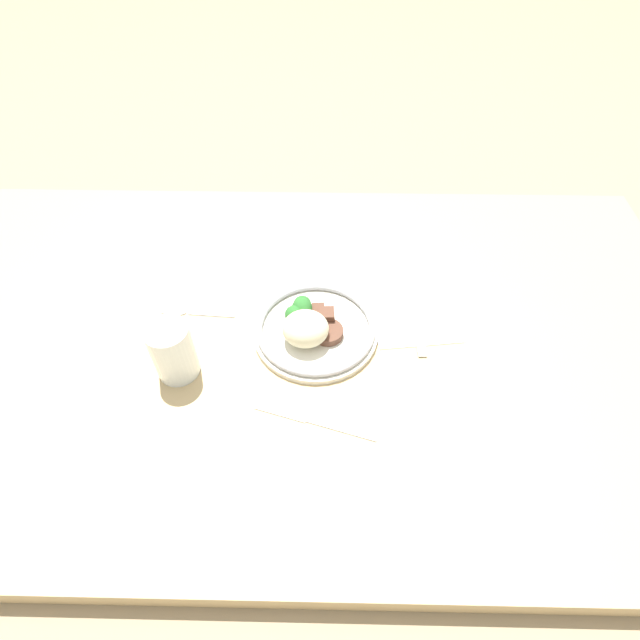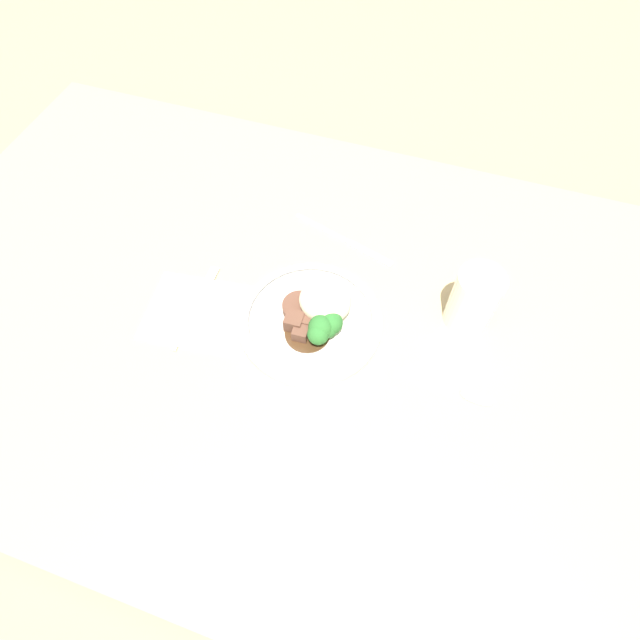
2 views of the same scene
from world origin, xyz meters
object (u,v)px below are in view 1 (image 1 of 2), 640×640
(juice_glass, at_px, (174,353))
(knife, at_px, (310,421))
(spoon, at_px, (183,313))
(plate, at_px, (312,325))
(fork, at_px, (417,328))

(juice_glass, distance_m, knife, 0.27)
(knife, bearing_deg, spoon, -25.86)
(juice_glass, bearing_deg, plate, -158.78)
(knife, height_order, spoon, spoon)
(knife, xyz_separation_m, spoon, (0.26, -0.24, 0.00))
(plate, relative_size, spoon, 1.61)
(knife, relative_size, spoon, 1.39)
(juice_glass, distance_m, spoon, 0.15)
(fork, xyz_separation_m, spoon, (0.47, -0.03, -0.00))
(plate, distance_m, knife, 0.20)
(plate, height_order, fork, plate)
(spoon, bearing_deg, plate, 173.87)
(plate, distance_m, fork, 0.21)
(plate, bearing_deg, knife, 90.38)
(juice_glass, relative_size, spoon, 0.76)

